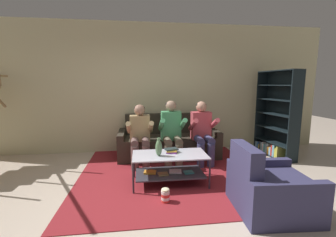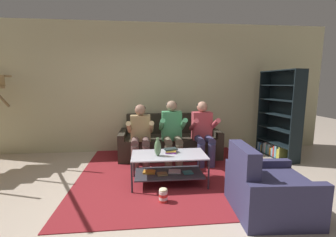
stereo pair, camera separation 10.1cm
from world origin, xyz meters
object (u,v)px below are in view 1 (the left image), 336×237
(person_seated_left, at_px, (140,132))
(person_seated_middle, at_px, (172,130))
(armchair, at_px, (269,190))
(vase, at_px, (159,147))
(book_stack, at_px, (172,150))
(bookshelf, at_px, (277,122))
(coffee_table, at_px, (169,164))
(popcorn_tub, at_px, (165,195))
(couch, at_px, (168,142))
(person_seated_right, at_px, (202,130))

(person_seated_left, distance_m, person_seated_middle, 0.61)
(person_seated_middle, height_order, armchair, person_seated_middle)
(vase, distance_m, book_stack, 0.28)
(person_seated_middle, height_order, book_stack, person_seated_middle)
(book_stack, bearing_deg, vase, -145.09)
(vase, bearing_deg, book_stack, 34.91)
(person_seated_middle, distance_m, bookshelf, 2.34)
(person_seated_left, xyz_separation_m, book_stack, (0.49, -0.79, -0.13))
(person_seated_left, distance_m, coffee_table, 1.04)
(person_seated_left, distance_m, armchair, 2.40)
(popcorn_tub, bearing_deg, couch, 81.52)
(vase, distance_m, armchair, 1.57)
(person_seated_right, xyz_separation_m, bookshelf, (1.71, 0.24, 0.07))
(coffee_table, relative_size, vase, 4.12)
(armchair, bearing_deg, person_seated_right, 100.46)
(couch, xyz_separation_m, popcorn_tub, (-0.29, -1.96, -0.20))
(bookshelf, bearing_deg, popcorn_tub, -147.18)
(coffee_table, distance_m, book_stack, 0.22)
(person_seated_middle, bearing_deg, person_seated_right, -0.18)
(couch, xyz_separation_m, bookshelf, (2.32, -0.27, 0.44))
(person_seated_middle, height_order, person_seated_right, person_seated_middle)
(coffee_table, height_order, vase, vase)
(couch, distance_m, person_seated_left, 0.87)
(person_seated_left, bearing_deg, bookshelf, 4.71)
(person_seated_middle, bearing_deg, couch, 90.00)
(bookshelf, xyz_separation_m, popcorn_tub, (-2.62, -1.69, -0.64))
(couch, bearing_deg, person_seated_right, -39.93)
(vase, bearing_deg, popcorn_tub, -85.34)
(person_seated_left, xyz_separation_m, coffee_table, (0.45, -0.88, -0.33))
(coffee_table, height_order, armchair, armchair)
(coffee_table, xyz_separation_m, vase, (-0.17, -0.06, 0.29))
(bookshelf, bearing_deg, book_stack, -157.13)
(vase, height_order, armchair, armchair)
(coffee_table, bearing_deg, book_stack, 63.25)
(person_seated_middle, xyz_separation_m, person_seated_right, (0.61, -0.00, -0.01))
(couch, relative_size, book_stack, 9.50)
(coffee_table, xyz_separation_m, book_stack, (0.05, 0.09, 0.20))
(person_seated_left, height_order, vase, person_seated_left)
(bookshelf, relative_size, armchair, 2.00)
(person_seated_left, height_order, book_stack, person_seated_left)
(person_seated_left, relative_size, coffee_table, 1.02)
(coffee_table, distance_m, bookshelf, 2.76)
(armchair, bearing_deg, book_stack, 136.23)
(person_seated_middle, bearing_deg, vase, -109.42)
(person_seated_right, height_order, coffee_table, person_seated_right)
(couch, height_order, person_seated_right, person_seated_right)
(coffee_table, xyz_separation_m, bookshelf, (2.48, 1.12, 0.42))
(person_seated_middle, distance_m, coffee_table, 0.97)
(person_seated_middle, distance_m, book_stack, 0.82)
(popcorn_tub, bearing_deg, person_seated_right, 58.15)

